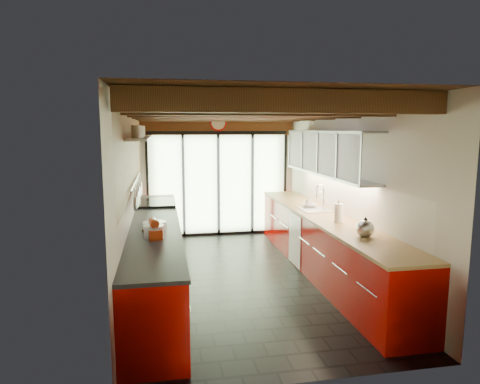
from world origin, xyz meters
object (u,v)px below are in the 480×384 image
(kettle, at_px, (365,227))
(soap_bottle, at_px, (309,202))
(stand_mixer, at_px, (154,230))
(paper_towel, at_px, (339,213))
(bowl, at_px, (310,206))

(kettle, distance_m, soap_bottle, 2.03)
(kettle, bearing_deg, stand_mixer, 171.18)
(paper_towel, bearing_deg, kettle, -90.00)
(paper_towel, bearing_deg, bowl, 90.00)
(soap_bottle, bearing_deg, bowl, -90.00)
(bowl, bearing_deg, paper_towel, -90.00)
(kettle, xyz_separation_m, soap_bottle, (0.00, 2.03, -0.02))
(stand_mixer, xyz_separation_m, bowl, (2.54, 1.60, -0.07))
(stand_mixer, bearing_deg, paper_towel, 9.15)
(stand_mixer, bearing_deg, soap_bottle, 32.74)
(bowl, bearing_deg, stand_mixer, -147.76)
(kettle, bearing_deg, paper_towel, 90.00)
(paper_towel, xyz_separation_m, soap_bottle, (0.00, 1.22, -0.04))
(paper_towel, distance_m, bowl, 1.20)
(kettle, distance_m, paper_towel, 0.80)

